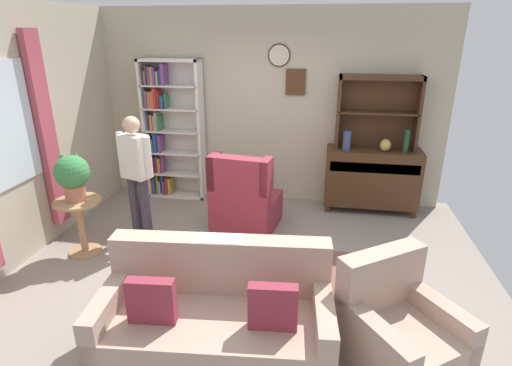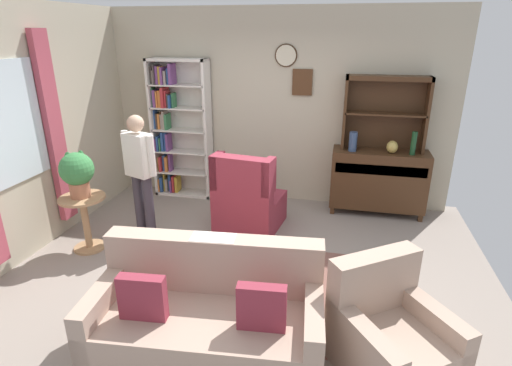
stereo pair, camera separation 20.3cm
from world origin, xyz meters
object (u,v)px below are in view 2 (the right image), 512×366
object	(u,v)px
plant_stand	(85,217)
person_reading	(140,168)
vase_tall	(353,142)
potted_plant_large	(77,171)
sideboard_hutch	(386,103)
couch_floral	(208,319)
vase_round	(392,147)
bottle_wine	(414,143)
bookshelf	(176,129)
sideboard	(378,179)
wingback_chair	(248,202)
armchair_floral	(390,338)

from	to	relation	value
plant_stand	person_reading	size ratio (longest dim) A/B	0.43
vase_tall	potted_plant_large	xyz separation A→B (m)	(-3.05, -1.73, -0.07)
sideboard_hutch	person_reading	bearing A→B (deg)	-153.08
plant_stand	sideboard_hutch	bearing A→B (deg)	29.44
sideboard_hutch	vase_tall	bearing A→B (deg)	-154.11
couch_floral	vase_round	bearing A→B (deg)	62.11
person_reading	bottle_wine	bearing A→B (deg)	21.17
plant_stand	potted_plant_large	size ratio (longest dim) A/B	1.28
vase_round	potted_plant_large	xyz separation A→B (m)	(-3.57, -1.74, -0.02)
bookshelf	bottle_wine	size ratio (longest dim) A/B	6.74
bookshelf	couch_floral	distance (m)	3.62
bookshelf	vase_tall	bearing A→B (deg)	-3.52
sideboard	person_reading	world-z (taller)	person_reading
sideboard	wingback_chair	size ratio (longest dim) A/B	1.24
sideboard	person_reading	size ratio (longest dim) A/B	0.83
bookshelf	bottle_wine	distance (m)	3.43
wingback_chair	sideboard	bearing A→B (deg)	28.30
wingback_chair	plant_stand	size ratio (longest dim) A/B	1.56
sideboard	potted_plant_large	bearing A→B (deg)	-152.26
vase_tall	potted_plant_large	bearing A→B (deg)	-150.45
sideboard	person_reading	distance (m)	3.23
potted_plant_large	vase_round	bearing A→B (deg)	26.02
vase_tall	bottle_wine	world-z (taller)	bottle_wine
sideboard	bottle_wine	xyz separation A→B (m)	(0.39, -0.09, 0.57)
sideboard_hutch	couch_floral	xyz separation A→B (m)	(-1.47, -3.21, -1.25)
bottle_wine	person_reading	world-z (taller)	person_reading
vase_tall	armchair_floral	world-z (taller)	vase_tall
vase_round	potted_plant_large	distance (m)	3.97
potted_plant_large	couch_floral	bearing A→B (deg)	-33.20
sideboard	vase_round	world-z (taller)	vase_round
wingback_chair	sideboard_hutch	bearing A→B (deg)	31.11
sideboard_hutch	bottle_wine	size ratio (longest dim) A/B	3.53
vase_tall	couch_floral	xyz separation A→B (m)	(-1.08, -3.02, -0.74)
vase_round	plant_stand	bearing A→B (deg)	-153.69
sideboard	vase_tall	size ratio (longest dim) A/B	4.89
couch_floral	wingback_chair	world-z (taller)	wingback_chair
bottle_wine	sideboard	bearing A→B (deg)	167.11
plant_stand	sideboard	bearing A→B (deg)	28.04
vase_round	armchair_floral	world-z (taller)	vase_round
plant_stand	potted_plant_large	xyz separation A→B (m)	(-0.02, 0.01, 0.56)
vase_round	plant_stand	distance (m)	4.01
vase_tall	plant_stand	bearing A→B (deg)	-150.12
vase_tall	vase_round	size ratio (longest dim) A/B	1.56
bookshelf	potted_plant_large	xyz separation A→B (m)	(-0.41, -1.89, -0.08)
sideboard_hutch	plant_stand	size ratio (longest dim) A/B	1.63
vase_round	bottle_wine	bearing A→B (deg)	-4.95
bookshelf	sideboard	xyz separation A→B (m)	(3.03, -0.08, -0.55)
sideboard_hutch	bottle_wine	world-z (taller)	sideboard_hutch
armchair_floral	person_reading	size ratio (longest dim) A/B	0.69
bookshelf	armchair_floral	bearing A→B (deg)	-45.96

